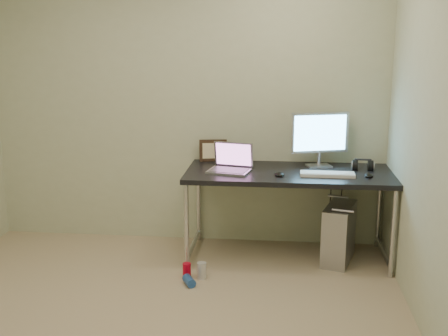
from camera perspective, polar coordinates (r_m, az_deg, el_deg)
floor at (r=3.72m, az=-8.24°, el=-16.51°), size 3.50×3.50×0.00m
wall_back at (r=4.97m, az=-3.86°, el=6.54°), size 3.50×0.02×2.50m
desk at (r=4.65m, az=6.59°, el=-1.23°), size 1.68×0.74×0.75m
tower_computer at (r=4.77m, az=11.59°, el=-6.51°), size 0.32×0.50×0.51m
cable_a at (r=5.05m, az=10.73°, el=-3.44°), size 0.01×0.16×0.69m
cable_b at (r=5.05m, az=11.76°, el=-3.74°), size 0.02×0.11×0.71m
can_red at (r=4.44m, az=-3.80°, el=-10.34°), size 0.08×0.08×0.12m
can_white at (r=4.41m, az=-2.28°, el=-10.38°), size 0.08×0.08×0.13m
can_blue at (r=4.32m, az=-3.57°, el=-11.38°), size 0.12×0.14×0.07m
laptop at (r=4.60m, az=0.69°, el=0.35°), size 0.38×0.33×0.23m
monitor at (r=4.78m, az=9.73°, el=3.31°), size 0.48×0.19×0.46m
keyboard at (r=4.53m, az=10.46°, el=-0.62°), size 0.43×0.15×0.03m
mouse_right at (r=4.57m, az=14.49°, el=-0.66°), size 0.09×0.12×0.04m
mouse_left at (r=4.48m, az=5.64°, el=-0.54°), size 0.10×0.13×0.04m
headphones at (r=4.79m, az=13.90°, el=0.19°), size 0.17×0.11×0.12m
picture_frame at (r=4.95m, az=-1.11°, el=1.79°), size 0.25×0.11×0.19m
webcam at (r=4.91m, az=2.53°, el=1.52°), size 0.04×0.04×0.11m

